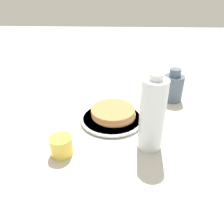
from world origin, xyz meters
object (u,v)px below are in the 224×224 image
at_px(cream_jug, 173,87).
at_px(pancake_stack, 113,113).
at_px(juice_glass, 61,146).
at_px(plate, 112,118).
at_px(water_bottle_near, 152,115).

bearing_deg(cream_jug, pancake_stack, -145.14).
relative_size(juice_glass, cream_jug, 0.47).
distance_m(plate, cream_jug, 0.31).
bearing_deg(plate, water_bottle_near, -50.43).
distance_m(pancake_stack, water_bottle_near, 0.21).
distance_m(juice_glass, water_bottle_near, 0.28).
xyz_separation_m(plate, water_bottle_near, (0.12, -0.15, 0.11)).
relative_size(pancake_stack, juice_glass, 2.61).
bearing_deg(water_bottle_near, cream_jug, 67.87).
bearing_deg(juice_glass, water_bottle_near, 10.23).
bearing_deg(juice_glass, plate, 54.28).
xyz_separation_m(plate, cream_jug, (0.26, 0.17, 0.05)).
height_order(juice_glass, cream_jug, cream_jug).
bearing_deg(water_bottle_near, juice_glass, -169.77).
bearing_deg(plate, cream_jug, 34.21).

